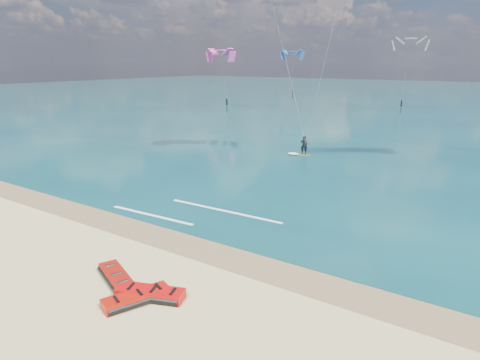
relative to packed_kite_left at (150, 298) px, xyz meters
The scene contains 9 objects.
ground 42.05m from the packed_kite_left, 97.07° to the left, with size 320.00×320.00×0.00m, color tan.
wet_sand_strip 7.01m from the packed_kite_left, 137.56° to the left, with size 320.00×2.40×0.01m, color brown.
sea 105.86m from the packed_kite_left, 92.80° to the left, with size 320.00×200.00×0.04m, color #0B3540.
packed_kite_left is the anchor object (origin of this frame).
packed_kite_mid 2.20m from the packed_kite_left, behind, with size 2.83×1.19×0.43m, color #9C140A, non-canonical shape.
packed_kite_right 0.57m from the packed_kite_left, 109.19° to the right, with size 2.85×1.21×0.44m, color #B91407, non-canonical shape.
kitesurfer_main 27.77m from the packed_kite_left, 102.82° to the left, with size 9.36×8.47×19.75m.
shoreline_foam 9.79m from the packed_kite_left, 119.92° to the left, with size 10.42×3.66×0.01m.
distant_kites 78.51m from the packed_kite_left, 102.66° to the left, with size 70.73×39.12×13.02m.
Camera 1 is at (16.58, -12.30, 9.10)m, focal length 32.00 mm.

